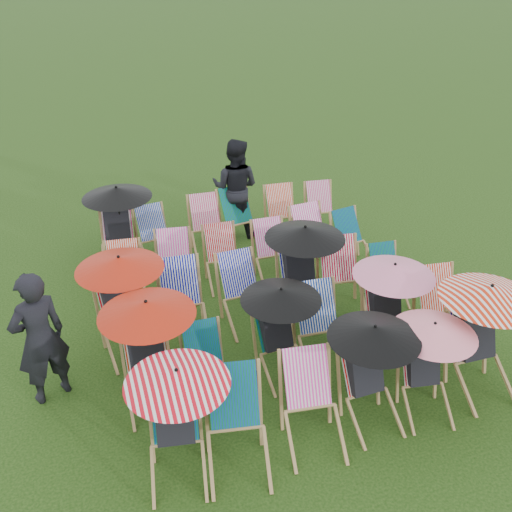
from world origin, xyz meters
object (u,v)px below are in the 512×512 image
object	(u,v)px
person_left	(40,338)
person_rear	(235,188)
deckchair_5	(483,337)
deckchair_29	(322,210)
deckchair_0	(176,422)

from	to	relation	value
person_left	person_rear	bearing A→B (deg)	-158.68
deckchair_5	person_left	size ratio (longest dim) A/B	0.80
deckchair_29	person_left	bearing A→B (deg)	-141.89
person_left	person_rear	size ratio (longest dim) A/B	0.96
person_left	deckchair_0	bearing A→B (deg)	104.93
deckchair_0	deckchair_29	distance (m)	5.95
deckchair_0	deckchair_29	size ratio (longest dim) A/B	1.46
deckchair_29	person_left	xyz separation A→B (m)	(-5.03, -3.01, 0.45)
deckchair_0	person_left	xyz separation A→B (m)	(-1.29, 1.61, 0.21)
deckchair_5	person_rear	world-z (taller)	person_rear
deckchair_5	deckchair_0	bearing A→B (deg)	-177.28
person_rear	deckchair_0	bearing A→B (deg)	99.61
deckchair_0	person_rear	xyz separation A→B (m)	(2.16, 5.08, 0.24)
deckchair_5	deckchair_29	distance (m)	4.52
deckchair_0	deckchair_29	world-z (taller)	deckchair_0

